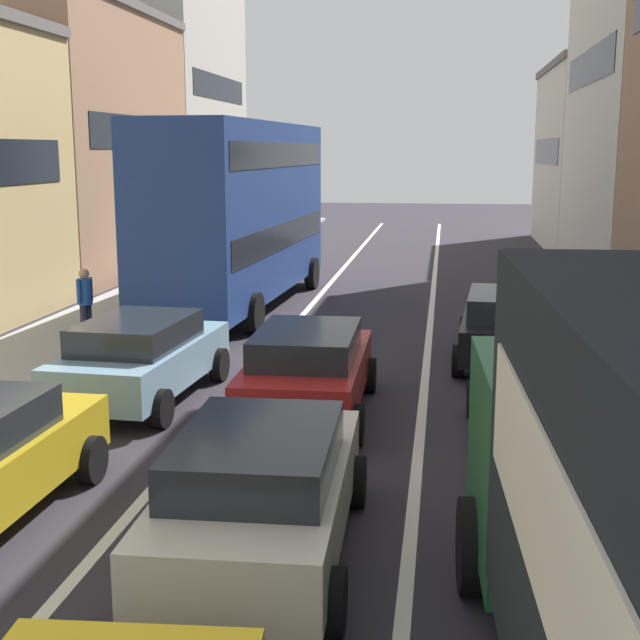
% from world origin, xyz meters
% --- Properties ---
extents(sidewalk_left, '(2.60, 64.00, 0.14)m').
position_xyz_m(sidewalk_left, '(-6.70, 20.00, 0.07)').
color(sidewalk_left, '#9F9F9F').
rests_on(sidewalk_left, ground).
extents(lane_stripe_left, '(0.16, 60.00, 0.01)m').
position_xyz_m(lane_stripe_left, '(-1.70, 20.00, 0.01)').
color(lane_stripe_left, silver).
rests_on(lane_stripe_left, ground).
extents(lane_stripe_right, '(0.16, 60.00, 0.01)m').
position_xyz_m(lane_stripe_right, '(1.70, 20.00, 0.01)').
color(lane_stripe_right, silver).
rests_on(lane_stripe_right, ground).
extents(sedan_centre_lane_second, '(2.16, 4.35, 1.49)m').
position_xyz_m(sedan_centre_lane_second, '(0.12, 6.72, 0.80)').
color(sedan_centre_lane_second, beige).
rests_on(sedan_centre_lane_second, ground).
extents(hatchback_centre_lane_third, '(2.12, 4.33, 1.49)m').
position_xyz_m(hatchback_centre_lane_third, '(-0.18, 11.88, 0.80)').
color(hatchback_centre_lane_third, '#A51E1E').
rests_on(hatchback_centre_lane_third, ground).
extents(sedan_left_lane_third, '(2.28, 4.41, 1.49)m').
position_xyz_m(sedan_left_lane_third, '(-3.22, 12.34, 0.80)').
color(sedan_left_lane_third, '#759EB7').
rests_on(sedan_left_lane_third, ground).
extents(sedan_right_lane_behind_truck, '(2.15, 4.35, 1.49)m').
position_xyz_m(sedan_right_lane_behind_truck, '(3.51, 10.62, 0.80)').
color(sedan_right_lane_behind_truck, gray).
rests_on(sedan_right_lane_behind_truck, ground).
extents(wagon_right_lane_far, '(2.30, 4.41, 1.49)m').
position_xyz_m(wagon_right_lane_far, '(3.34, 16.08, 0.80)').
color(wagon_right_lane_far, black).
rests_on(wagon_right_lane_far, ground).
extents(bus_mid_queue_primary, '(3.20, 10.61, 5.06)m').
position_xyz_m(bus_mid_queue_primary, '(-3.58, 21.36, 2.83)').
color(bus_mid_queue_primary, navy).
rests_on(bus_mid_queue_primary, ground).
extents(pedestrian_near_kerb, '(0.34, 0.53, 1.66)m').
position_xyz_m(pedestrian_near_kerb, '(-6.23, 17.00, 0.95)').
color(pedestrian_near_kerb, '#262D47').
rests_on(pedestrian_near_kerb, ground).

